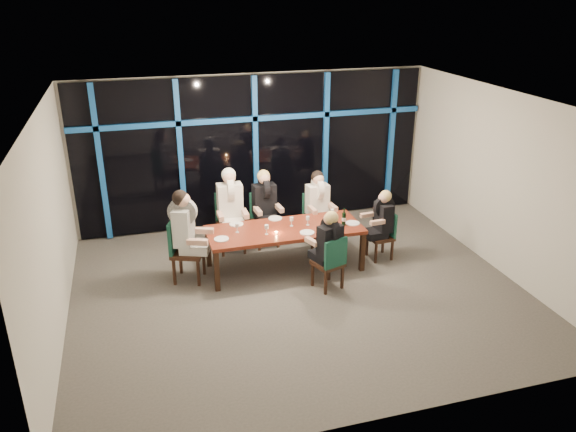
# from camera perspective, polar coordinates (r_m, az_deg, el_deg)

# --- Properties ---
(room) EXTENTS (7.04, 7.00, 3.02)m
(room) POSITION_cam_1_polar(r_m,az_deg,el_deg) (8.23, 1.16, 4.74)
(room) COLOR #5B5751
(room) RESTS_ON ground
(window_wall) EXTENTS (6.86, 0.43, 2.94)m
(window_wall) POSITION_cam_1_polar(r_m,az_deg,el_deg) (11.09, -3.32, 6.85)
(window_wall) COLOR black
(window_wall) RESTS_ON ground
(dining_table) EXTENTS (2.60, 1.00, 0.75)m
(dining_table) POSITION_cam_1_polar(r_m,az_deg,el_deg) (9.43, -0.34, -1.62)
(dining_table) COLOR maroon
(dining_table) RESTS_ON ground
(chair_far_left) EXTENTS (0.50, 0.50, 1.07)m
(chair_far_left) POSITION_cam_1_polar(r_m,az_deg,el_deg) (10.23, -5.89, -0.26)
(chair_far_left) COLOR #311A10
(chair_far_left) RESTS_ON ground
(chair_far_mid) EXTENTS (0.49, 0.49, 0.99)m
(chair_far_mid) POSITION_cam_1_polar(r_m,az_deg,el_deg) (10.42, -2.48, 0.02)
(chair_far_mid) COLOR #311A10
(chair_far_mid) RESTS_ON ground
(chair_far_right) EXTENTS (0.49, 0.49, 0.97)m
(chair_far_right) POSITION_cam_1_polar(r_m,az_deg,el_deg) (10.47, 2.86, 0.06)
(chair_far_right) COLOR #311A10
(chair_far_right) RESTS_ON ground
(chair_end_left) EXTENTS (0.64, 0.64, 1.07)m
(chair_end_left) POSITION_cam_1_polar(r_m,az_deg,el_deg) (9.27, -10.71, -3.07)
(chair_end_left) COLOR #311A10
(chair_end_left) RESTS_ON ground
(chair_end_right) EXTENTS (0.43, 0.43, 0.87)m
(chair_end_right) POSITION_cam_1_polar(r_m,az_deg,el_deg) (10.04, 9.76, -1.64)
(chair_end_right) COLOR #311A10
(chair_end_right) RESTS_ON ground
(chair_near_mid) EXTENTS (0.54, 0.54, 0.91)m
(chair_near_mid) POSITION_cam_1_polar(r_m,az_deg,el_deg) (8.88, 4.40, -4.55)
(chair_near_mid) COLOR #311A10
(chair_near_mid) RESTS_ON ground
(diner_far_left) EXTENTS (0.53, 0.67, 1.04)m
(diner_far_left) POSITION_cam_1_polar(r_m,az_deg,el_deg) (10.00, -5.90, 1.77)
(diner_far_left) COLOR white
(diner_far_left) RESTS_ON ground
(diner_far_mid) EXTENTS (0.51, 0.63, 0.97)m
(diner_far_mid) POSITION_cam_1_polar(r_m,az_deg,el_deg) (10.20, -2.37, 1.89)
(diner_far_mid) COLOR black
(diner_far_mid) RESTS_ON ground
(diner_far_right) EXTENTS (0.50, 0.62, 0.94)m
(diner_far_right) POSITION_cam_1_polar(r_m,az_deg,el_deg) (10.26, 3.09, 1.88)
(diner_far_right) COLOR white
(diner_far_right) RESTS_ON ground
(diner_end_left) EXTENTS (0.73, 0.65, 1.04)m
(diner_end_left) POSITION_cam_1_polar(r_m,az_deg,el_deg) (9.07, -10.35, -0.69)
(diner_end_left) COLOR black
(diner_end_left) RESTS_ON ground
(diner_end_right) EXTENTS (0.55, 0.45, 0.84)m
(diner_end_right) POSITION_cam_1_polar(r_m,az_deg,el_deg) (9.87, 9.52, 0.13)
(diner_end_right) COLOR black
(diner_end_right) RESTS_ON ground
(diner_near_mid) EXTENTS (0.54, 0.62, 0.89)m
(diner_near_mid) POSITION_cam_1_polar(r_m,az_deg,el_deg) (8.77, 4.16, -2.24)
(diner_near_mid) COLOR black
(diner_near_mid) RESTS_ON ground
(plate_far_left) EXTENTS (0.24, 0.24, 0.01)m
(plate_far_left) POSITION_cam_1_polar(r_m,az_deg,el_deg) (9.58, -5.27, -0.83)
(plate_far_left) COLOR white
(plate_far_left) RESTS_ON dining_table
(plate_far_mid) EXTENTS (0.24, 0.24, 0.01)m
(plate_far_mid) POSITION_cam_1_polar(r_m,az_deg,el_deg) (9.77, -1.31, -0.24)
(plate_far_mid) COLOR white
(plate_far_mid) RESTS_ON dining_table
(plate_far_right) EXTENTS (0.24, 0.24, 0.01)m
(plate_far_right) POSITION_cam_1_polar(r_m,az_deg,el_deg) (9.85, 4.39, -0.12)
(plate_far_right) COLOR white
(plate_far_right) RESTS_ON dining_table
(plate_end_left) EXTENTS (0.24, 0.24, 0.01)m
(plate_end_left) POSITION_cam_1_polar(r_m,az_deg,el_deg) (9.05, -6.77, -2.34)
(plate_end_left) COLOR white
(plate_end_left) RESTS_ON dining_table
(plate_end_right) EXTENTS (0.24, 0.24, 0.01)m
(plate_end_right) POSITION_cam_1_polar(r_m,az_deg,el_deg) (9.64, 6.58, -0.72)
(plate_end_right) COLOR white
(plate_end_right) RESTS_ON dining_table
(plate_near_mid) EXTENTS (0.24, 0.24, 0.01)m
(plate_near_mid) POSITION_cam_1_polar(r_m,az_deg,el_deg) (9.22, 1.95, -1.69)
(plate_near_mid) COLOR white
(plate_near_mid) RESTS_ON dining_table
(wine_bottle) EXTENTS (0.07, 0.07, 0.31)m
(wine_bottle) POSITION_cam_1_polar(r_m,az_deg,el_deg) (9.52, 5.70, -0.28)
(wine_bottle) COLOR black
(wine_bottle) RESTS_ON dining_table
(water_pitcher) EXTENTS (0.11, 0.10, 0.19)m
(water_pitcher) POSITION_cam_1_polar(r_m,az_deg,el_deg) (9.41, 4.73, -0.69)
(water_pitcher) COLOR silver
(water_pitcher) RESTS_ON dining_table
(tea_light) EXTENTS (0.04, 0.04, 0.03)m
(tea_light) POSITION_cam_1_polar(r_m,az_deg,el_deg) (9.22, -1.20, -1.66)
(tea_light) COLOR #FFAA4C
(tea_light) RESTS_ON dining_table
(wine_glass_a) EXTENTS (0.06, 0.06, 0.17)m
(wine_glass_a) POSITION_cam_1_polar(r_m,az_deg,el_deg) (9.13, -2.20, -1.17)
(wine_glass_a) COLOR white
(wine_glass_a) RESTS_ON dining_table
(wine_glass_b) EXTENTS (0.06, 0.06, 0.16)m
(wine_glass_b) POSITION_cam_1_polar(r_m,az_deg,el_deg) (9.44, 0.37, -0.37)
(wine_glass_b) COLOR white
(wine_glass_b) RESTS_ON dining_table
(wine_glass_c) EXTENTS (0.06, 0.06, 0.16)m
(wine_glass_c) POSITION_cam_1_polar(r_m,az_deg,el_deg) (9.48, 2.02, -0.28)
(wine_glass_c) COLOR silver
(wine_glass_c) RESTS_ON dining_table
(wine_glass_d) EXTENTS (0.06, 0.06, 0.16)m
(wine_glass_d) POSITION_cam_1_polar(r_m,az_deg,el_deg) (9.24, -5.20, -0.99)
(wine_glass_d) COLOR silver
(wine_glass_d) RESTS_ON dining_table
(wine_glass_e) EXTENTS (0.06, 0.06, 0.16)m
(wine_glass_e) POSITION_cam_1_polar(r_m,az_deg,el_deg) (9.80, 4.52, 0.44)
(wine_glass_e) COLOR silver
(wine_glass_e) RESTS_ON dining_table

